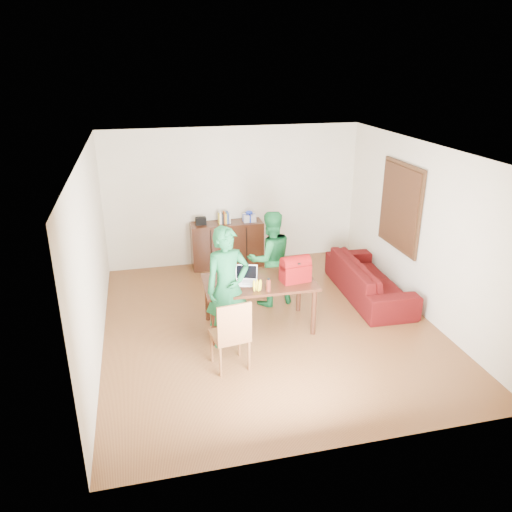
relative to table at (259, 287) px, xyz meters
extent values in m
cube|color=#4D2613|center=(0.17, 0.03, -0.73)|extent=(5.00, 5.50, 0.10)
cube|color=white|center=(0.17, 0.03, 2.07)|extent=(5.00, 5.50, 0.10)
cube|color=beige|center=(0.17, 2.83, 0.67)|extent=(5.00, 0.10, 2.70)
cube|color=beige|center=(0.17, -2.77, 0.67)|extent=(5.00, 0.10, 2.70)
cube|color=beige|center=(-2.38, 0.03, 0.67)|extent=(0.10, 5.50, 2.70)
cube|color=beige|center=(2.72, 0.03, 0.67)|extent=(0.10, 5.50, 2.70)
cube|color=#3F2614|center=(2.63, 0.73, 0.87)|extent=(0.04, 1.28, 1.48)
cube|color=#512F18|center=(2.60, 0.73, 0.87)|extent=(0.01, 1.18, 1.36)
cube|color=black|center=(-0.03, 2.54, -0.23)|extent=(1.40, 0.45, 0.90)
cube|color=black|center=(-0.53, 2.54, 0.29)|extent=(0.20, 0.14, 0.14)
cube|color=silver|center=(0.42, 2.54, 0.29)|extent=(0.24, 0.22, 0.14)
ellipsoid|color=#1B33B1|center=(0.42, 2.54, 0.40)|extent=(0.14, 0.14, 0.07)
cube|color=black|center=(0.00, 0.00, 0.08)|extent=(1.67, 0.97, 0.04)
cylinder|color=black|center=(-0.76, -0.37, -0.31)|extent=(0.07, 0.07, 0.74)
cylinder|color=black|center=(0.74, -0.40, -0.31)|extent=(0.07, 0.07, 0.74)
cylinder|color=black|center=(-0.74, 0.40, -0.31)|extent=(0.07, 0.07, 0.74)
cylinder|color=black|center=(0.76, 0.37, -0.31)|extent=(0.07, 0.07, 0.74)
cube|color=brown|center=(-0.63, -0.94, -0.21)|extent=(0.52, 0.50, 0.05)
cube|color=brown|center=(-0.60, -1.14, 0.08)|extent=(0.46, 0.10, 0.52)
imported|color=#13562D|center=(-0.54, -0.35, 0.21)|extent=(0.72, 0.55, 1.77)
imported|color=#145D2A|center=(0.37, 0.76, 0.13)|extent=(0.87, 0.73, 1.61)
cube|color=white|center=(-0.22, -0.04, 0.11)|extent=(0.38, 0.32, 0.02)
cube|color=black|center=(-0.22, -0.04, 0.23)|extent=(0.34, 0.18, 0.21)
cylinder|color=#561E13|center=(0.05, -0.36, 0.20)|extent=(0.07, 0.07, 0.20)
cube|color=#6B070B|center=(0.52, -0.12, 0.25)|extent=(0.46, 0.30, 0.31)
imported|color=#34060C|center=(2.12, 0.62, -0.36)|extent=(0.93, 2.21, 0.64)
camera|label=1|loc=(-1.61, -6.59, 3.19)|focal=35.00mm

